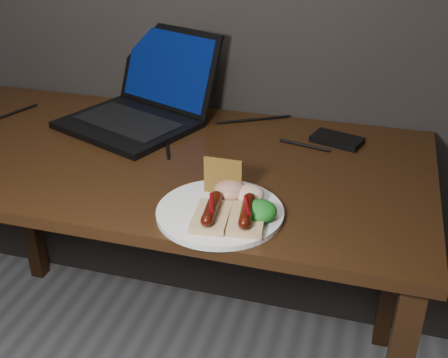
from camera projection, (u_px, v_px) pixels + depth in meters
desk at (155, 185)px, 1.48m from camera, size 1.40×0.70×0.75m
laptop at (142, 104)px, 1.61m from camera, size 0.46×0.47×0.25m
hard_drive at (337, 140)px, 1.50m from camera, size 0.15×0.11×0.02m
desk_cables at (173, 128)px, 1.58m from camera, size 0.99×0.37×0.01m
plate at (220, 212)px, 1.18m from camera, size 0.33×0.33×0.01m
bread_sausage_center at (212, 213)px, 1.13m from camera, size 0.08×0.12×0.04m
bread_sausage_right at (247, 215)px, 1.13m from camera, size 0.09×0.12×0.04m
crispbread at (223, 177)px, 1.22m from camera, size 0.09×0.01×0.08m
salad_greens at (260, 211)px, 1.14m from camera, size 0.07×0.07×0.04m
salsa_mound at (230, 190)px, 1.21m from camera, size 0.07×0.07×0.04m
coleslaw_mound at (249, 194)px, 1.20m from camera, size 0.06×0.06×0.04m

